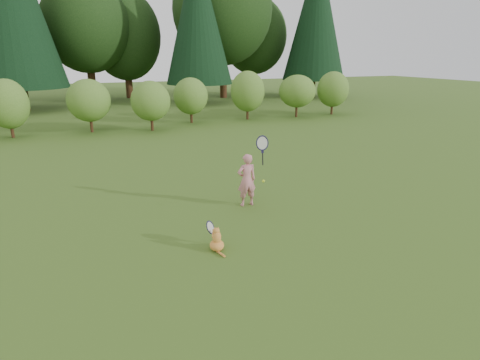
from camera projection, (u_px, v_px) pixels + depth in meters
name	position (u px, v px, depth m)	size (l,w,h in m)	color
ground	(245.00, 219.00, 9.26)	(100.00, 100.00, 0.00)	#2D4D15
shrub_row	(145.00, 101.00, 20.31)	(28.00, 3.00, 2.80)	#416E22
child	(247.00, 179.00, 9.93)	(0.74, 0.42, 2.00)	#CE7B84
cat	(216.00, 238.00, 7.76)	(0.41, 0.73, 0.63)	orange
tennis_ball	(263.00, 181.00, 9.26)	(0.07, 0.07, 0.07)	#9FC617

